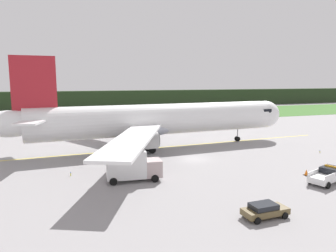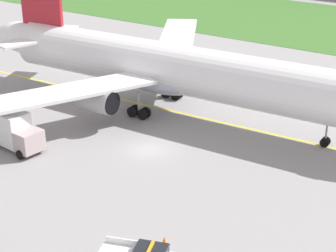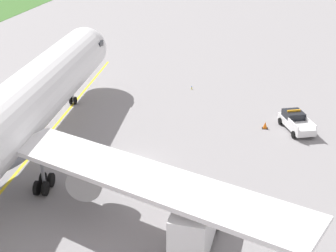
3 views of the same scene
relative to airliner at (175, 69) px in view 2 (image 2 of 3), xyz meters
The scene contains 6 objects.
ground 11.32m from the airliner, 70.30° to the right, with size 320.00×320.00×0.00m, color gray.
taxiway_centerline_main 5.03m from the airliner, ahead, with size 69.81×0.30×0.01m, color yellow.
airliner is the anchor object (origin of this frame).
catering_truck 18.65m from the airliner, 114.90° to the right, with size 6.67×3.14×3.85m.
apron_cone 25.97m from the airliner, 57.60° to the right, with size 0.60×0.60×0.76m.
taxiway_edge_light_west 19.74m from the airliner, 139.92° to the right, with size 0.12×0.12×0.49m.
Camera 2 is at (29.28, -39.01, 23.64)m, focal length 59.58 mm.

